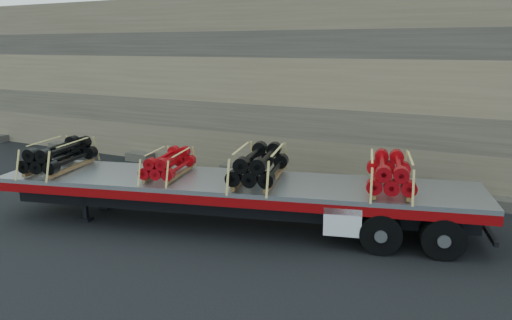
% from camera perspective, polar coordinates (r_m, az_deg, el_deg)
% --- Properties ---
extents(ground, '(120.00, 120.00, 0.00)m').
position_cam_1_polar(ground, '(14.85, -1.33, -6.92)').
color(ground, black).
rests_on(ground, ground).
extents(rock_wall, '(44.00, 3.00, 7.00)m').
position_cam_1_polar(rock_wall, '(19.95, 7.88, 8.37)').
color(rock_wall, '#7A6B54').
rests_on(rock_wall, ground).
extents(trailer, '(13.73, 6.10, 1.35)m').
position_cam_1_polar(trailer, '(14.26, -2.56, -4.90)').
color(trailer, '#A6A9AE').
rests_on(trailer, ground).
extents(bundle_front, '(1.76, 2.59, 0.84)m').
position_cam_1_polar(bundle_front, '(16.24, -21.51, 0.40)').
color(bundle_front, black).
rests_on(bundle_front, trailer).
extents(bundle_midfront, '(1.47, 2.16, 0.70)m').
position_cam_1_polar(bundle_midfront, '(14.60, -9.97, -0.49)').
color(bundle_midfront, '#AA090F').
rests_on(bundle_midfront, trailer).
extents(bundle_midrear, '(1.87, 2.75, 0.89)m').
position_cam_1_polar(bundle_midrear, '(13.79, 0.35, -0.67)').
color(bundle_midrear, black).
rests_on(bundle_midrear, trailer).
extents(bundle_rear, '(1.76, 2.59, 0.84)m').
position_cam_1_polar(bundle_rear, '(13.52, 15.07, -1.52)').
color(bundle_rear, '#AA090F').
rests_on(bundle_rear, trailer).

